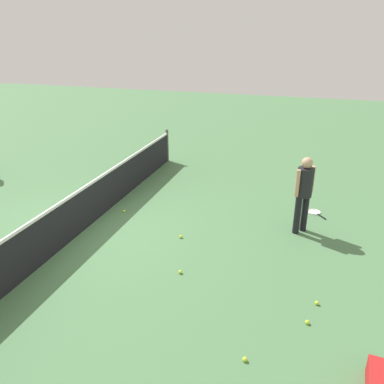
{
  "coord_description": "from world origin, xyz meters",
  "views": [
    {
      "loc": [
        -6.61,
        -4.59,
        4.1
      ],
      "look_at": [
        0.63,
        -2.27,
        0.9
      ],
      "focal_mm": 36.25,
      "sensor_mm": 36.0,
      "label": 1
    }
  ],
  "objects_px": {
    "player_near_side": "(304,189)",
    "tennis_ball_midcourt": "(180,272)",
    "tennis_ball_by_net": "(317,303)",
    "tennis_ball_stray_right": "(307,322)",
    "tennis_ball_stray_left": "(245,359)",
    "tennis_ball_near_player": "(181,237)",
    "tennis_ball_baseline": "(124,211)",
    "tennis_racket_near_player": "(315,212)"
  },
  "relations": [
    {
      "from": "player_near_side",
      "to": "tennis_ball_midcourt",
      "type": "height_order",
      "value": "player_near_side"
    },
    {
      "from": "tennis_ball_by_net",
      "to": "tennis_ball_stray_right",
      "type": "bearing_deg",
      "value": 165.91
    },
    {
      "from": "tennis_ball_midcourt",
      "to": "tennis_ball_stray_left",
      "type": "bearing_deg",
      "value": -137.7
    },
    {
      "from": "tennis_ball_by_net",
      "to": "player_near_side",
      "type": "bearing_deg",
      "value": 9.93
    },
    {
      "from": "player_near_side",
      "to": "tennis_ball_by_net",
      "type": "bearing_deg",
      "value": -170.07
    },
    {
      "from": "tennis_ball_near_player",
      "to": "tennis_ball_midcourt",
      "type": "distance_m",
      "value": 1.3
    },
    {
      "from": "tennis_ball_by_net",
      "to": "tennis_ball_stray_left",
      "type": "bearing_deg",
      "value": 149.28
    },
    {
      "from": "tennis_ball_baseline",
      "to": "tennis_ball_stray_right",
      "type": "height_order",
      "value": "same"
    },
    {
      "from": "player_near_side",
      "to": "tennis_ball_near_player",
      "type": "height_order",
      "value": "player_near_side"
    },
    {
      "from": "tennis_ball_midcourt",
      "to": "tennis_ball_stray_right",
      "type": "distance_m",
      "value": 2.35
    },
    {
      "from": "tennis_ball_near_player",
      "to": "tennis_ball_stray_left",
      "type": "bearing_deg",
      "value": -146.33
    },
    {
      "from": "tennis_ball_midcourt",
      "to": "tennis_racket_near_player",
      "type": "bearing_deg",
      "value": -33.83
    },
    {
      "from": "tennis_ball_midcourt",
      "to": "tennis_ball_stray_right",
      "type": "bearing_deg",
      "value": -106.05
    },
    {
      "from": "tennis_ball_baseline",
      "to": "tennis_ball_stray_left",
      "type": "bearing_deg",
      "value": -134.91
    },
    {
      "from": "player_near_side",
      "to": "tennis_ball_by_net",
      "type": "relative_size",
      "value": 25.76
    },
    {
      "from": "tennis_ball_near_player",
      "to": "tennis_ball_by_net",
      "type": "bearing_deg",
      "value": -116.11
    },
    {
      "from": "tennis_ball_stray_right",
      "to": "player_near_side",
      "type": "bearing_deg",
      "value": 5.82
    },
    {
      "from": "tennis_ball_midcourt",
      "to": "tennis_ball_stray_left",
      "type": "height_order",
      "value": "same"
    },
    {
      "from": "tennis_ball_near_player",
      "to": "tennis_ball_stray_right",
      "type": "relative_size",
      "value": 1.0
    },
    {
      "from": "player_near_side",
      "to": "tennis_ball_baseline",
      "type": "height_order",
      "value": "player_near_side"
    },
    {
      "from": "tennis_ball_by_net",
      "to": "tennis_ball_baseline",
      "type": "xyz_separation_m",
      "value": [
        2.13,
        4.52,
        0.0
      ]
    },
    {
      "from": "player_near_side",
      "to": "tennis_ball_near_player",
      "type": "bearing_deg",
      "value": 114.26
    },
    {
      "from": "tennis_ball_near_player",
      "to": "tennis_ball_baseline",
      "type": "relative_size",
      "value": 1.0
    },
    {
      "from": "tennis_ball_near_player",
      "to": "tennis_ball_midcourt",
      "type": "relative_size",
      "value": 1.0
    },
    {
      "from": "player_near_side",
      "to": "tennis_ball_stray_left",
      "type": "bearing_deg",
      "value": 173.31
    },
    {
      "from": "tennis_ball_baseline",
      "to": "tennis_racket_near_player",
      "type": "bearing_deg",
      "value": -72.42
    },
    {
      "from": "tennis_ball_stray_left",
      "to": "tennis_racket_near_player",
      "type": "bearing_deg",
      "value": -8.73
    },
    {
      "from": "tennis_ball_by_net",
      "to": "tennis_ball_stray_right",
      "type": "distance_m",
      "value": 0.52
    },
    {
      "from": "tennis_ball_near_player",
      "to": "tennis_ball_by_net",
      "type": "xyz_separation_m",
      "value": [
        -1.37,
        -2.8,
        0.0
      ]
    },
    {
      "from": "tennis_ball_midcourt",
      "to": "tennis_ball_baseline",
      "type": "xyz_separation_m",
      "value": [
        1.98,
        2.14,
        0.0
      ]
    },
    {
      "from": "tennis_racket_near_player",
      "to": "tennis_ball_midcourt",
      "type": "xyz_separation_m",
      "value": [
        -3.38,
        2.26,
        0.02
      ]
    },
    {
      "from": "tennis_ball_midcourt",
      "to": "tennis_ball_baseline",
      "type": "distance_m",
      "value": 2.92
    },
    {
      "from": "tennis_ball_stray_right",
      "to": "tennis_ball_baseline",
      "type": "bearing_deg",
      "value": 59.11
    },
    {
      "from": "tennis_racket_near_player",
      "to": "tennis_ball_stray_right",
      "type": "bearing_deg",
      "value": 179.9
    },
    {
      "from": "player_near_side",
      "to": "tennis_ball_by_net",
      "type": "distance_m",
      "value": 2.67
    },
    {
      "from": "tennis_racket_near_player",
      "to": "tennis_ball_near_player",
      "type": "relative_size",
      "value": 8.5
    },
    {
      "from": "tennis_racket_near_player",
      "to": "tennis_ball_by_net",
      "type": "height_order",
      "value": "tennis_ball_by_net"
    },
    {
      "from": "tennis_ball_by_net",
      "to": "tennis_ball_near_player",
      "type": "bearing_deg",
      "value": 63.89
    },
    {
      "from": "player_near_side",
      "to": "tennis_ball_stray_left",
      "type": "xyz_separation_m",
      "value": [
        -3.94,
        0.46,
        -0.98
      ]
    },
    {
      "from": "tennis_ball_by_net",
      "to": "tennis_ball_midcourt",
      "type": "relative_size",
      "value": 1.0
    },
    {
      "from": "tennis_ball_baseline",
      "to": "tennis_ball_by_net",
      "type": "bearing_deg",
      "value": -115.16
    },
    {
      "from": "tennis_ball_midcourt",
      "to": "tennis_ball_stray_left",
      "type": "relative_size",
      "value": 1.0
    }
  ]
}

